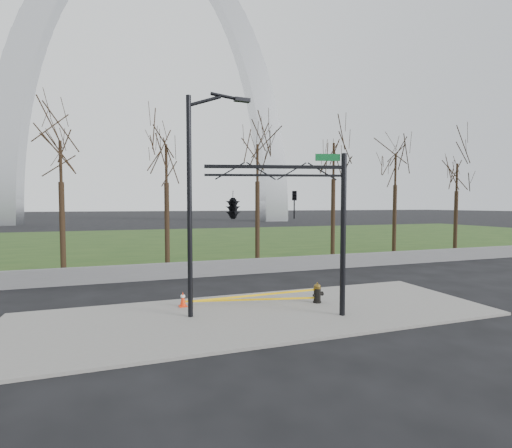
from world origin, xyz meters
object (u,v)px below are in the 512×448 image
object	(u,v)px
fire_hydrant	(317,293)
traffic_signal_mast	(254,205)
traffic_cone	(183,299)
street_light	(196,190)

from	to	relation	value
fire_hydrant	traffic_signal_mast	distance (m)	4.89
traffic_cone	traffic_signal_mast	world-z (taller)	traffic_signal_mast
fire_hydrant	traffic_cone	bearing A→B (deg)	159.36
fire_hydrant	street_light	world-z (taller)	street_light
traffic_cone	street_light	bearing A→B (deg)	-76.95
street_light	traffic_signal_mast	distance (m)	2.18
fire_hydrant	traffic_signal_mast	world-z (taller)	traffic_signal_mast
street_light	traffic_signal_mast	size ratio (longest dim) A/B	1.37
fire_hydrant	traffic_cone	world-z (taller)	fire_hydrant
fire_hydrant	traffic_signal_mast	bearing A→B (deg)	-170.42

